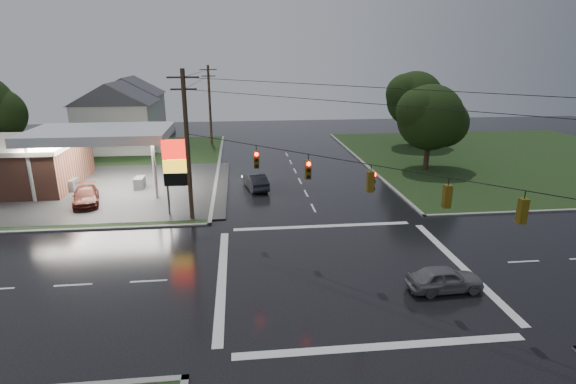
{
  "coord_description": "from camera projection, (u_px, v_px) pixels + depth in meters",
  "views": [
    {
      "loc": [
        -5.79,
        -22.83,
        12.04
      ],
      "look_at": [
        -2.61,
        5.99,
        3.0
      ],
      "focal_mm": 28.0,
      "sensor_mm": 36.0,
      "label": 1
    }
  ],
  "objects": [
    {
      "name": "car_north",
      "position": [
        255.0,
        181.0,
        41.24
      ],
      "size": [
        2.44,
        4.68,
        1.47
      ],
      "primitive_type": "imported",
      "rotation": [
        0.0,
        0.0,
        3.35
      ],
      "color": "black",
      "rests_on": "ground"
    },
    {
      "name": "gas_station",
      "position": [
        22.0,
        161.0,
        41.1
      ],
      "size": [
        26.2,
        18.0,
        5.6
      ],
      "color": "#2D2D2D",
      "rests_on": "ground"
    },
    {
      "name": "pylon_sign",
      "position": [
        177.0,
        165.0,
        33.52
      ],
      "size": [
        2.0,
        0.35,
        6.0
      ],
      "color": "#59595E",
      "rests_on": "ground"
    },
    {
      "name": "utility_pole_nw",
      "position": [
        187.0,
        144.0,
        32.17
      ],
      "size": [
        2.2,
        0.32,
        11.0
      ],
      "color": "#382619",
      "rests_on": "ground"
    },
    {
      "name": "ground",
      "position": [
        344.0,
        271.0,
        25.85
      ],
      "size": [
        120.0,
        120.0,
        0.0
      ],
      "primitive_type": "plane",
      "color": "black",
      "rests_on": "ground"
    },
    {
      "name": "utility_pole_n",
      "position": [
        210.0,
        104.0,
        59.29
      ],
      "size": [
        2.2,
        0.32,
        10.5
      ],
      "color": "#382619",
      "rests_on": "ground"
    },
    {
      "name": "car_crossing",
      "position": [
        445.0,
        279.0,
        23.55
      ],
      "size": [
        4.02,
        1.73,
        1.35
      ],
      "primitive_type": "imported",
      "rotation": [
        0.0,
        0.0,
        1.61
      ],
      "color": "slate",
      "rests_on": "ground"
    },
    {
      "name": "grass_ne",
      "position": [
        509.0,
        158.0,
        53.22
      ],
      "size": [
        36.0,
        36.0,
        0.08
      ],
      "primitive_type": "cube",
      "color": "black",
      "rests_on": "ground"
    },
    {
      "name": "house_near",
      "position": [
        117.0,
        116.0,
        56.51
      ],
      "size": [
        11.05,
        8.48,
        8.6
      ],
      "color": "silver",
      "rests_on": "ground"
    },
    {
      "name": "house_far",
      "position": [
        131.0,
        105.0,
        67.79
      ],
      "size": [
        11.05,
        8.48,
        8.6
      ],
      "color": "silver",
      "rests_on": "ground"
    },
    {
      "name": "grass_nw",
      "position": [
        50.0,
        170.0,
        47.79
      ],
      "size": [
        36.0,
        36.0,
        0.08
      ],
      "primitive_type": "cube",
      "color": "black",
      "rests_on": "ground"
    },
    {
      "name": "tree_ne_near",
      "position": [
        431.0,
        118.0,
        46.54
      ],
      "size": [
        7.99,
        6.8,
        8.98
      ],
      "color": "black",
      "rests_on": "ground"
    },
    {
      "name": "traffic_signals",
      "position": [
        349.0,
        161.0,
        23.9
      ],
      "size": [
        26.87,
        26.87,
        1.47
      ],
      "color": "black",
      "rests_on": "ground"
    },
    {
      "name": "car_pump",
      "position": [
        86.0,
        196.0,
        36.99
      ],
      "size": [
        3.15,
        5.15,
        1.39
      ],
      "primitive_type": "imported",
      "rotation": [
        0.0,
        0.0,
        0.27
      ],
      "color": "#501B12",
      "rests_on": "ground"
    },
    {
      "name": "tree_ne_far",
      "position": [
        416.0,
        100.0,
        58.06
      ],
      "size": [
        8.46,
        7.2,
        9.8
      ],
      "color": "black",
      "rests_on": "ground"
    }
  ]
}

